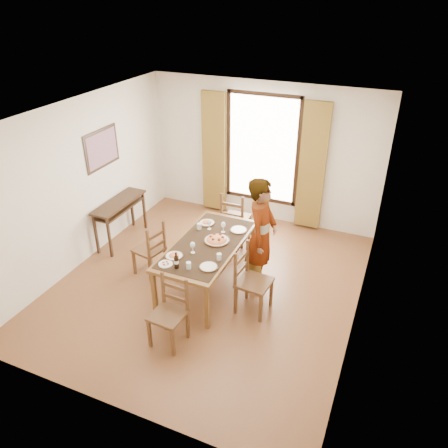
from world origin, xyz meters
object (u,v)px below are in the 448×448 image
at_px(console_table, 119,207).
at_px(dining_table, 208,247).
at_px(man, 261,236).
at_px(pasta_platter, 217,238).

xyz_separation_m(console_table, dining_table, (2.02, -0.60, 0.01)).
distance_m(console_table, man, 2.81).
relative_size(console_table, man, 0.66).
bearing_deg(pasta_platter, man, 14.11).
bearing_deg(man, console_table, 81.55).
bearing_deg(pasta_platter, dining_table, -133.45).
relative_size(dining_table, pasta_platter, 4.87).
xyz_separation_m(dining_table, pasta_platter, (0.10, 0.11, 0.11)).
bearing_deg(dining_table, man, 19.89).
xyz_separation_m(console_table, pasta_platter, (2.13, -0.49, 0.12)).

